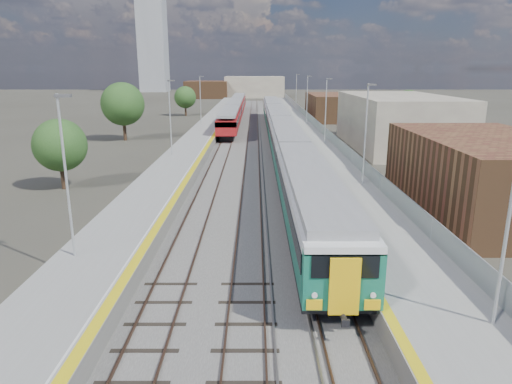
{
  "coord_description": "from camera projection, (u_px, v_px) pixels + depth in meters",
  "views": [
    {
      "loc": [
        -1.63,
        -12.05,
        9.54
      ],
      "look_at": [
        -1.61,
        15.07,
        2.2
      ],
      "focal_mm": 32.0,
      "sensor_mm": 36.0,
      "label": 1
    }
  ],
  "objects": [
    {
      "name": "tree_c",
      "position": [
        185.0,
        97.0,
        94.6
      ],
      "size": [
        4.49,
        4.49,
        6.08
      ],
      "color": "#382619",
      "rests_on": "ground"
    },
    {
      "name": "tree_d",
      "position": [
        408.0,
        105.0,
        72.48
      ],
      "size": [
        4.68,
        4.68,
        6.34
      ],
      "color": "#382619",
      "rests_on": "ground"
    },
    {
      "name": "tracks",
      "position": [
        255.0,
        136.0,
        66.39
      ],
      "size": [
        8.96,
        160.0,
        0.17
      ],
      "color": "#4C3323",
      "rests_on": "ground"
    },
    {
      "name": "buildings",
      "position": [
        204.0,
        65.0,
        145.09
      ],
      "size": [
        72.0,
        185.5,
        40.0
      ],
      "color": "brown",
      "rests_on": "ground"
    },
    {
      "name": "ballast_bed",
      "position": [
        251.0,
        138.0,
        64.79
      ],
      "size": [
        10.5,
        155.0,
        0.06
      ],
      "primitive_type": "cube",
      "color": "#565451",
      "rests_on": "ground"
    },
    {
      "name": "platform_left",
      "position": [
        203.0,
        135.0,
        64.65
      ],
      "size": [
        4.3,
        155.0,
        8.52
      ],
      "color": "slate",
      "rests_on": "ground"
    },
    {
      "name": "green_train",
      "position": [
        281.0,
        129.0,
        56.21
      ],
      "size": [
        2.99,
        83.2,
        3.29
      ],
      "color": "black",
      "rests_on": "ground"
    },
    {
      "name": "ground",
      "position": [
        267.0,
        141.0,
        62.39
      ],
      "size": [
        320.0,
        320.0,
        0.0
      ],
      "primitive_type": "plane",
      "color": "#47443A",
      "rests_on": "ground"
    },
    {
      "name": "tree_a",
      "position": [
        60.0,
        145.0,
        36.58
      ],
      "size": [
        4.23,
        4.23,
        5.74
      ],
      "color": "#382619",
      "rests_on": "ground"
    },
    {
      "name": "platform_right",
      "position": [
        304.0,
        134.0,
        64.66
      ],
      "size": [
        4.7,
        155.0,
        8.52
      ],
      "color": "slate",
      "rests_on": "ground"
    },
    {
      "name": "tree_b",
      "position": [
        123.0,
        104.0,
        61.54
      ],
      "size": [
        5.78,
        5.78,
        7.84
      ],
      "color": "#382619",
      "rests_on": "ground"
    },
    {
      "name": "red_train",
      "position": [
        235.0,
        109.0,
        86.8
      ],
      "size": [
        2.84,
        57.56,
        3.58
      ],
      "color": "black",
      "rests_on": "ground"
    }
  ]
}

